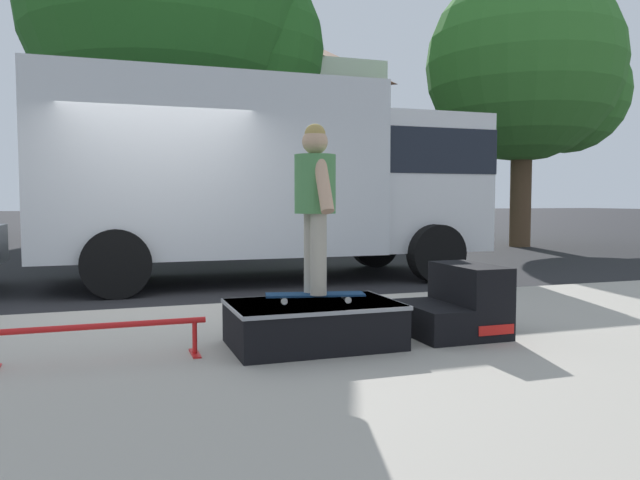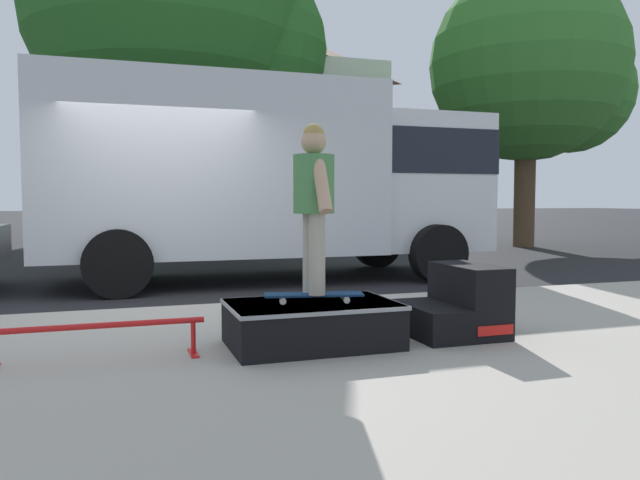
{
  "view_description": "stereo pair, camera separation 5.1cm",
  "coord_description": "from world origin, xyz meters",
  "px_view_note": "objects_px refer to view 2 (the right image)",
  "views": [
    {
      "loc": [
        -0.64,
        -7.32,
        1.28
      ],
      "look_at": [
        1.33,
        -1.57,
        0.88
      ],
      "focal_mm": 34.57,
      "sensor_mm": 36.0,
      "label": 1
    },
    {
      "loc": [
        -0.59,
        -7.34,
        1.28
      ],
      "look_at": [
        1.33,
        -1.57,
        0.88
      ],
      "focal_mm": 34.57,
      "sensor_mm": 36.0,
      "label": 2
    }
  ],
  "objects_px": {
    "skateboard": "(314,295)",
    "box_truck": "(273,173)",
    "kicker_ramp": "(457,306)",
    "skater_kid": "(314,194)",
    "skate_box": "(312,322)",
    "street_tree_neighbour": "(537,71)",
    "grind_rail": "(97,332)",
    "street_tree_main": "(182,17)"
  },
  "relations": [
    {
      "from": "grind_rail",
      "to": "box_truck",
      "type": "height_order",
      "value": "box_truck"
    },
    {
      "from": "grind_rail",
      "to": "kicker_ramp",
      "type": "bearing_deg",
      "value": -0.65
    },
    {
      "from": "skateboard",
      "to": "street_tree_main",
      "type": "bearing_deg",
      "value": 89.78
    },
    {
      "from": "skate_box",
      "to": "kicker_ramp",
      "type": "bearing_deg",
      "value": -0.01
    },
    {
      "from": "skater_kid",
      "to": "street_tree_neighbour",
      "type": "bearing_deg",
      "value": 45.36
    },
    {
      "from": "skateboard",
      "to": "box_truck",
      "type": "distance_m",
      "value": 5.15
    },
    {
      "from": "street_tree_main",
      "to": "street_tree_neighbour",
      "type": "height_order",
      "value": "street_tree_main"
    },
    {
      "from": "grind_rail",
      "to": "street_tree_neighbour",
      "type": "distance_m",
      "value": 15.19
    },
    {
      "from": "skate_box",
      "to": "street_tree_neighbour",
      "type": "distance_m",
      "value": 14.1
    },
    {
      "from": "skateboard",
      "to": "street_tree_neighbour",
      "type": "xyz_separation_m",
      "value": [
        9.39,
        9.51,
        4.22
      ]
    },
    {
      "from": "skate_box",
      "to": "skateboard",
      "type": "distance_m",
      "value": 0.22
    },
    {
      "from": "skate_box",
      "to": "box_truck",
      "type": "distance_m",
      "value": 5.22
    },
    {
      "from": "grind_rail",
      "to": "box_truck",
      "type": "distance_m",
      "value": 5.69
    },
    {
      "from": "kicker_ramp",
      "to": "street_tree_main",
      "type": "relative_size",
      "value": 0.09
    },
    {
      "from": "skate_box",
      "to": "grind_rail",
      "type": "distance_m",
      "value": 1.6
    },
    {
      "from": "skate_box",
      "to": "skater_kid",
      "type": "height_order",
      "value": "skater_kid"
    },
    {
      "from": "skateboard",
      "to": "skater_kid",
      "type": "bearing_deg",
      "value": -104.04
    },
    {
      "from": "street_tree_neighbour",
      "to": "box_truck",
      "type": "bearing_deg",
      "value": -151.66
    },
    {
      "from": "kicker_ramp",
      "to": "skater_kid",
      "type": "xyz_separation_m",
      "value": [
        -1.29,
        0.01,
        0.95
      ]
    },
    {
      "from": "skater_kid",
      "to": "street_tree_main",
      "type": "relative_size",
      "value": 0.16
    },
    {
      "from": "box_truck",
      "to": "street_tree_neighbour",
      "type": "height_order",
      "value": "street_tree_neighbour"
    },
    {
      "from": "kicker_ramp",
      "to": "skater_kid",
      "type": "distance_m",
      "value": 1.6
    },
    {
      "from": "skateboard",
      "to": "kicker_ramp",
      "type": "bearing_deg",
      "value": -0.42
    },
    {
      "from": "kicker_ramp",
      "to": "skate_box",
      "type": "bearing_deg",
      "value": 179.99
    },
    {
      "from": "skate_box",
      "to": "grind_rail",
      "type": "xyz_separation_m",
      "value": [
        -1.6,
        0.03,
        0.02
      ]
    },
    {
      "from": "grind_rail",
      "to": "skater_kid",
      "type": "distance_m",
      "value": 1.9
    },
    {
      "from": "skater_kid",
      "to": "kicker_ramp",
      "type": "bearing_deg",
      "value": -0.42
    },
    {
      "from": "skate_box",
      "to": "street_tree_main",
      "type": "height_order",
      "value": "street_tree_main"
    },
    {
      "from": "skate_box",
      "to": "kicker_ramp",
      "type": "height_order",
      "value": "kicker_ramp"
    },
    {
      "from": "grind_rail",
      "to": "skateboard",
      "type": "height_order",
      "value": "skateboard"
    },
    {
      "from": "skateboard",
      "to": "skater_kid",
      "type": "height_order",
      "value": "skater_kid"
    },
    {
      "from": "kicker_ramp",
      "to": "street_tree_main",
      "type": "xyz_separation_m",
      "value": [
        -1.25,
        9.65,
        4.98
      ]
    },
    {
      "from": "skate_box",
      "to": "skateboard",
      "type": "xyz_separation_m",
      "value": [
        0.02,
        0.01,
        0.22
      ]
    },
    {
      "from": "skater_kid",
      "to": "box_truck",
      "type": "xyz_separation_m",
      "value": [
        0.91,
        4.94,
        0.38
      ]
    },
    {
      "from": "kicker_ramp",
      "to": "street_tree_neighbour",
      "type": "bearing_deg",
      "value": 49.61
    },
    {
      "from": "grind_rail",
      "to": "street_tree_neighbour",
      "type": "xyz_separation_m",
      "value": [
        11.01,
        9.49,
        4.41
      ]
    },
    {
      "from": "skate_box",
      "to": "skater_kid",
      "type": "relative_size",
      "value": 0.99
    },
    {
      "from": "kicker_ramp",
      "to": "box_truck",
      "type": "xyz_separation_m",
      "value": [
        -0.38,
        4.94,
        1.33
      ]
    },
    {
      "from": "grind_rail",
      "to": "street_tree_main",
      "type": "bearing_deg",
      "value": 80.23
    },
    {
      "from": "kicker_ramp",
      "to": "grind_rail",
      "type": "height_order",
      "value": "kicker_ramp"
    },
    {
      "from": "street_tree_main",
      "to": "street_tree_neighbour",
      "type": "relative_size",
      "value": 1.15
    },
    {
      "from": "kicker_ramp",
      "to": "skater_kid",
      "type": "relative_size",
      "value": 0.6
    }
  ]
}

